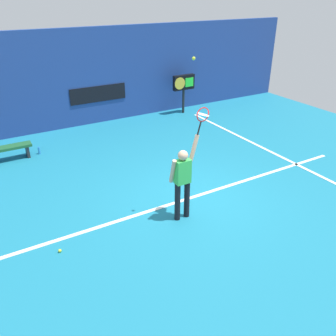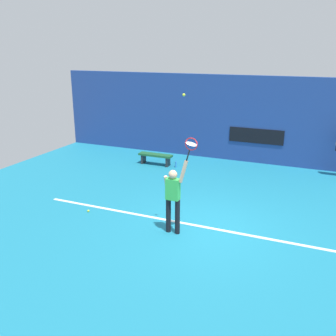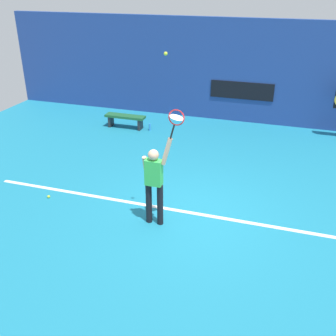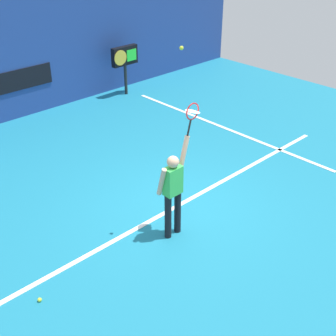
{
  "view_description": "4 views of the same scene",
  "coord_description": "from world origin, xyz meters",
  "px_view_note": "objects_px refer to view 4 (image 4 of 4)",
  "views": [
    {
      "loc": [
        -4.35,
        -6.19,
        4.71
      ],
      "look_at": [
        -0.99,
        -0.4,
        1.3
      ],
      "focal_mm": 37.69,
      "sensor_mm": 36.0,
      "label": 1
    },
    {
      "loc": [
        2.73,
        -8.77,
        4.57
      ],
      "look_at": [
        -1.08,
        0.06,
        1.53
      ],
      "focal_mm": 40.84,
      "sensor_mm": 36.0,
      "label": 2
    },
    {
      "loc": [
        1.8,
        -7.28,
        4.76
      ],
      "look_at": [
        -0.59,
        0.06,
        1.04
      ],
      "focal_mm": 42.75,
      "sensor_mm": 36.0,
      "label": 3
    },
    {
      "loc": [
        -5.66,
        -5.61,
        5.5
      ],
      "look_at": [
        -0.71,
        -0.42,
        1.42
      ],
      "focal_mm": 49.49,
      "sensor_mm": 36.0,
      "label": 4
    }
  ],
  "objects_px": {
    "scoreboard_clock": "(125,58)",
    "spare_ball": "(40,300)",
    "tennis_racket": "(192,113)",
    "tennis_ball": "(181,48)"
  },
  "relations": [
    {
      "from": "tennis_racket",
      "to": "tennis_ball",
      "type": "bearing_deg",
      "value": 163.13
    },
    {
      "from": "tennis_ball",
      "to": "scoreboard_clock",
      "type": "bearing_deg",
      "value": 58.69
    },
    {
      "from": "tennis_racket",
      "to": "tennis_ball",
      "type": "relative_size",
      "value": 9.21
    },
    {
      "from": "tennis_racket",
      "to": "spare_ball",
      "type": "distance_m",
      "value": 3.97
    },
    {
      "from": "scoreboard_clock",
      "to": "spare_ball",
      "type": "relative_size",
      "value": 23.41
    },
    {
      "from": "spare_ball",
      "to": "tennis_ball",
      "type": "bearing_deg",
      "value": -2.73
    },
    {
      "from": "tennis_ball",
      "to": "spare_ball",
      "type": "distance_m",
      "value": 4.6
    },
    {
      "from": "tennis_racket",
      "to": "tennis_ball",
      "type": "height_order",
      "value": "tennis_ball"
    },
    {
      "from": "tennis_racket",
      "to": "tennis_ball",
      "type": "distance_m",
      "value": 1.18
    },
    {
      "from": "tennis_ball",
      "to": "spare_ball",
      "type": "height_order",
      "value": "tennis_ball"
    },
    {
      "from": "scoreboard_clock",
      "to": "spare_ball",
      "type": "xyz_separation_m",
      "value": [
        -6.91,
        -6.31,
        -1.19
      ]
    },
    {
      "from": "scoreboard_clock",
      "to": "spare_ball",
      "type": "height_order",
      "value": "scoreboard_clock"
    },
    {
      "from": "scoreboard_clock",
      "to": "tennis_ball",
      "type": "bearing_deg",
      "value": -121.31
    },
    {
      "from": "scoreboard_clock",
      "to": "tennis_racket",
      "type": "bearing_deg",
      "value": -119.61
    },
    {
      "from": "tennis_ball",
      "to": "scoreboard_clock",
      "type": "height_order",
      "value": "tennis_ball"
    }
  ]
}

